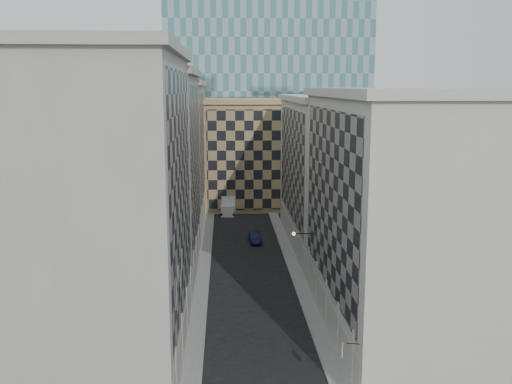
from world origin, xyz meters
name	(u,v)px	position (x,y,z in m)	size (l,w,h in m)	color
sidewalk_west	(203,274)	(-5.25, 30.00, 0.07)	(1.50, 100.00, 0.15)	gray
sidewalk_east	(296,273)	(5.25, 30.00, 0.07)	(1.50, 100.00, 0.15)	gray
bldg_left_a	(117,208)	(-10.88, 11.00, 11.82)	(10.80, 22.80, 23.70)	#A39F92
bldg_left_b	(153,172)	(-10.88, 33.00, 11.32)	(10.80, 22.80, 22.70)	gray
bldg_left_c	(171,154)	(-10.88, 55.00, 10.83)	(10.80, 22.80, 21.70)	#A39F92
bldg_right_a	(385,212)	(10.88, 15.00, 10.32)	(10.80, 26.80, 20.70)	beige
bldg_right_b	(328,171)	(10.89, 42.00, 9.85)	(10.80, 28.80, 19.70)	beige
tan_block	(251,153)	(2.00, 67.90, 9.44)	(16.80, 14.80, 18.80)	tan
church_tower	(238,55)	(0.00, 82.00, 26.95)	(7.20, 7.20, 51.50)	#312B26
flagpoles_left	(179,277)	(-5.90, 6.00, 8.00)	(0.10, 6.33, 2.33)	gray
bracket_lamp	(296,234)	(4.38, 24.00, 6.20)	(1.98, 0.36, 0.36)	black
box_truck	(229,206)	(-2.08, 61.53, 1.34)	(2.75, 5.78, 3.07)	silver
dark_car	(255,238)	(1.31, 43.12, 0.67)	(1.41, 4.05, 1.33)	#10183D
shop_sign	(343,350)	(4.95, 3.00, 3.83)	(1.25, 0.75, 0.84)	black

